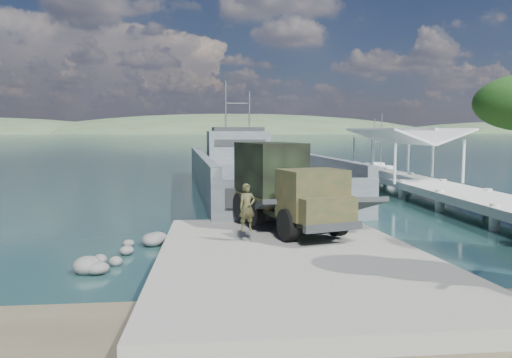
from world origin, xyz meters
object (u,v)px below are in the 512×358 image
(sailboat_near, at_px, (381,173))
(landing_craft, at_px, (253,179))
(soldier, at_px, (247,216))
(military_truck, at_px, (283,185))
(sailboat_far, at_px, (374,168))
(pier, at_px, (408,174))

(sailboat_near, bearing_deg, landing_craft, -152.23)
(soldier, distance_m, sailboat_near, 36.73)
(landing_craft, xyz_separation_m, military_truck, (-0.39, -18.78, 1.57))
(sailboat_far, bearing_deg, pier, -102.96)
(pier, bearing_deg, landing_craft, 162.06)
(pier, bearing_deg, soldier, -129.12)
(pier, height_order, military_truck, pier)
(soldier, bearing_deg, pier, 32.80)
(pier, bearing_deg, military_truck, -130.12)
(pier, distance_m, sailboat_far, 21.10)
(pier, distance_m, landing_craft, 12.77)
(military_truck, height_order, sailboat_near, sailboat_near)
(landing_craft, relative_size, sailboat_near, 5.32)
(sailboat_far, bearing_deg, landing_craft, -135.67)
(sailboat_near, bearing_deg, soldier, -125.48)
(military_truck, xyz_separation_m, sailboat_far, (16.88, 35.46, -2.12))
(landing_craft, relative_size, soldier, 18.82)
(pier, bearing_deg, sailboat_near, 78.19)
(soldier, bearing_deg, landing_craft, 65.71)
(pier, height_order, soldier, pier)
(pier, bearing_deg, sailboat_far, 78.04)
(military_truck, height_order, soldier, military_truck)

